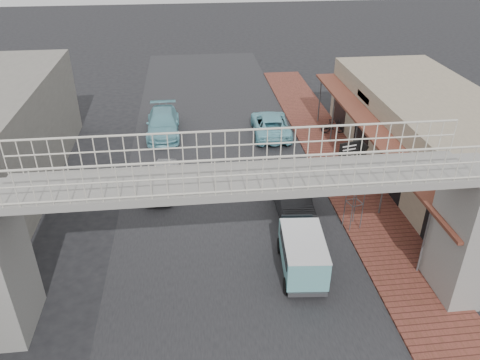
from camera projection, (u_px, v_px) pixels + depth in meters
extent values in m
plane|color=black|center=(232.00, 238.00, 19.99)|extent=(120.00, 120.00, 0.00)
cube|color=black|center=(232.00, 238.00, 19.98)|extent=(10.00, 60.00, 0.01)
cube|color=brown|center=(356.00, 192.00, 23.18)|extent=(3.00, 40.00, 0.10)
cube|color=gray|center=(441.00, 143.00, 23.51)|extent=(6.00, 18.00, 4.00)
cube|color=brown|center=(380.00, 130.00, 22.74)|extent=(1.80, 18.00, 0.12)
cube|color=silver|center=(364.00, 97.00, 25.59)|extent=(0.08, 2.60, 0.90)
cube|color=#B21914|center=(416.00, 149.00, 19.99)|extent=(0.08, 2.20, 0.80)
cube|color=gray|center=(1.00, 267.00, 14.56)|extent=(1.20, 2.40, 5.00)
cube|color=gray|center=(462.00, 234.00, 16.03)|extent=(1.20, 2.40, 5.00)
cube|color=gray|center=(243.00, 180.00, 13.99)|extent=(14.00, 2.00, 0.24)
cube|color=beige|center=(239.00, 146.00, 14.48)|extent=(14.00, 0.08, 1.10)
cube|color=beige|center=(247.00, 176.00, 12.84)|extent=(14.00, 0.08, 1.10)
imported|color=silver|center=(162.00, 180.00, 23.09)|extent=(1.89, 3.76, 1.23)
imported|color=black|center=(293.00, 201.00, 21.29)|extent=(1.46, 4.14, 1.36)
imported|color=#79C5D3|center=(271.00, 124.00, 29.02)|extent=(2.39, 4.82, 1.31)
imported|color=#70B5C2|center=(163.00, 123.00, 29.04)|extent=(2.03, 4.86, 1.40)
cylinder|color=black|center=(280.00, 245.00, 19.03)|extent=(0.26, 0.63, 0.62)
cylinder|color=black|center=(314.00, 245.00, 19.06)|extent=(0.26, 0.63, 0.62)
cylinder|color=black|center=(287.00, 286.00, 16.97)|extent=(0.26, 0.63, 0.62)
cylinder|color=black|center=(324.00, 285.00, 17.00)|extent=(0.26, 0.63, 0.62)
cube|color=#68AFB4|center=(303.00, 254.00, 17.42)|extent=(1.74, 2.94, 1.19)
cube|color=#68AFB4|center=(297.00, 232.00, 18.94)|extent=(1.49, 0.91, 0.79)
cube|color=black|center=(304.00, 247.00, 17.26)|extent=(1.73, 2.41, 0.44)
cube|color=silver|center=(304.00, 240.00, 17.12)|extent=(1.75, 2.94, 0.05)
imported|color=black|center=(345.00, 167.00, 24.48)|extent=(1.70, 1.19, 0.85)
imported|color=black|center=(333.00, 126.00, 29.01)|extent=(1.56, 0.60, 0.91)
cylinder|color=#59595B|center=(345.00, 203.00, 20.13)|extent=(0.04, 0.04, 2.24)
cylinder|color=#59595B|center=(356.00, 200.00, 20.30)|extent=(0.04, 0.04, 2.24)
cylinder|color=#59595B|center=(352.00, 209.00, 19.70)|extent=(0.04, 0.04, 2.24)
cylinder|color=#59595B|center=(363.00, 207.00, 19.88)|extent=(0.04, 0.04, 2.24)
cylinder|color=silver|center=(358.00, 174.00, 19.26)|extent=(0.77, 0.44, 0.72)
cylinder|color=beige|center=(360.00, 176.00, 19.15)|extent=(0.62, 0.20, 0.64)
cylinder|color=beige|center=(357.00, 173.00, 19.37)|extent=(0.62, 0.20, 0.64)
cylinder|color=#59595B|center=(347.00, 168.00, 22.43)|extent=(0.09, 0.09, 2.67)
cube|color=black|center=(350.00, 150.00, 21.92)|extent=(1.09, 0.31, 0.83)
cone|color=black|center=(364.00, 148.00, 22.15)|extent=(0.77, 1.11, 1.01)
cube|color=white|center=(349.00, 151.00, 21.91)|extent=(0.72, 0.18, 0.55)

